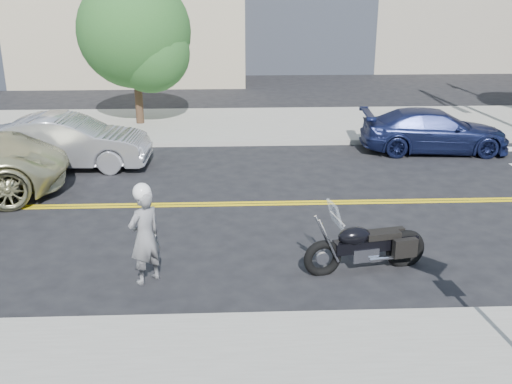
{
  "coord_description": "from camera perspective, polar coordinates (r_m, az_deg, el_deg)",
  "views": [
    {
      "loc": [
        0.29,
        -12.96,
        4.99
      ],
      "look_at": [
        0.74,
        -2.51,
        1.2
      ],
      "focal_mm": 42.0,
      "sensor_mm": 36.0,
      "label": 1
    }
  ],
  "objects": [
    {
      "name": "motorcyclist",
      "position": [
        10.28,
        -10.56,
        -3.93
      ],
      "size": [
        0.72,
        0.72,
        1.8
      ],
      "rotation": [
        0.0,
        0.0,
        3.9
      ],
      "color": "#A2A1A6",
      "rests_on": "ground"
    },
    {
      "name": "parked_car_silver",
      "position": [
        17.15,
        -17.51,
        4.58
      ],
      "size": [
        4.43,
        1.65,
        1.45
      ],
      "primitive_type": "imported",
      "rotation": [
        0.0,
        0.0,
        1.54
      ],
      "color": "#9D9EA4",
      "rests_on": "ground"
    },
    {
      "name": "ground_plane",
      "position": [
        13.89,
        -3.5,
        -1.18
      ],
      "size": [
        120.0,
        120.0,
        0.0
      ],
      "primitive_type": "plane",
      "color": "black",
      "rests_on": "ground"
    },
    {
      "name": "sidewalk_far",
      "position": [
        21.04,
        -3.21,
        6.38
      ],
      "size": [
        60.0,
        5.0,
        0.15
      ],
      "primitive_type": "cube",
      "color": "#9E9B91",
      "rests_on": "ground_plane"
    },
    {
      "name": "tree_far_a",
      "position": [
        20.92,
        -11.52,
        14.76
      ],
      "size": [
        3.76,
        3.76,
        5.13
      ],
      "rotation": [
        0.0,
        0.0,
        -0.01
      ],
      "color": "#382619",
      "rests_on": "ground"
    },
    {
      "name": "parked_car_blue",
      "position": [
        18.71,
        16.61,
        5.61
      ],
      "size": [
        4.45,
        2.05,
        1.26
      ],
      "primitive_type": "imported",
      "rotation": [
        0.0,
        0.0,
        1.5
      ],
      "color": "#1A224E",
      "rests_on": "ground"
    },
    {
      "name": "motorcycle",
      "position": [
        10.78,
        10.53,
        -4.03
      ],
      "size": [
        2.3,
        1.1,
        1.35
      ],
      "primitive_type": null,
      "rotation": [
        0.0,
        0.0,
        0.2
      ],
      "color": "black",
      "rests_on": "ground"
    }
  ]
}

